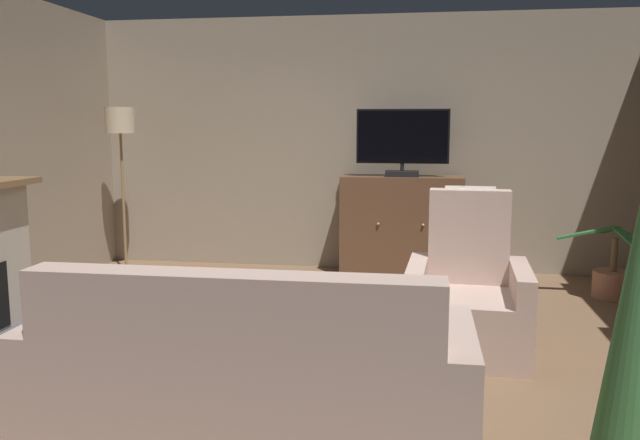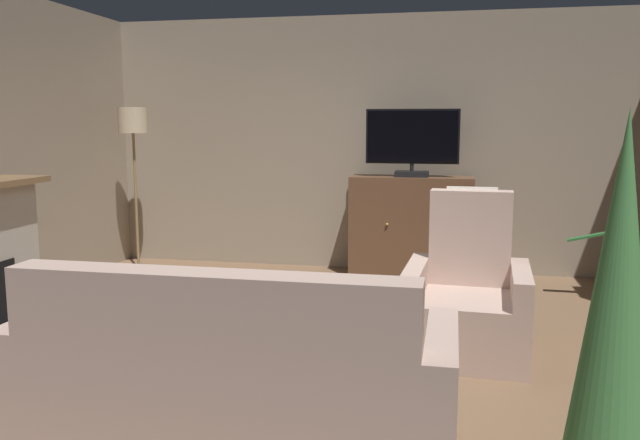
# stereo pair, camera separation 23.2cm
# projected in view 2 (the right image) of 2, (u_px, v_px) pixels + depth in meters

# --- Properties ---
(ground_plane) EXTENTS (6.61, 6.29, 0.04)m
(ground_plane) POSITION_uv_depth(u_px,v_px,m) (323.00, 355.00, 4.77)
(ground_plane) COLOR brown
(wall_back) EXTENTS (6.61, 0.10, 2.83)m
(wall_back) POSITION_uv_depth(u_px,v_px,m) (374.00, 144.00, 7.37)
(wall_back) COLOR gray
(wall_back) RESTS_ON ground_plane
(rug_central) EXTENTS (2.31, 1.79, 0.01)m
(rug_central) POSITION_uv_depth(u_px,v_px,m) (282.00, 350.00, 4.80)
(rug_central) COLOR tan
(rug_central) RESTS_ON ground_plane
(tv_cabinet) EXTENTS (1.30, 0.47, 1.09)m
(tv_cabinet) POSITION_uv_depth(u_px,v_px,m) (411.00, 229.00, 7.07)
(tv_cabinet) COLOR #402A1C
(tv_cabinet) RESTS_ON ground_plane
(television) EXTENTS (0.98, 0.20, 0.71)m
(television) POSITION_uv_depth(u_px,v_px,m) (412.00, 141.00, 6.88)
(television) COLOR black
(television) RESTS_ON tv_cabinet
(coffee_table) EXTENTS (1.06, 0.47, 0.43)m
(coffee_table) POSITION_uv_depth(u_px,v_px,m) (284.00, 310.00, 4.51)
(coffee_table) COLOR #422B19
(coffee_table) RESTS_ON ground_plane
(tv_remote) EXTENTS (0.06, 0.17, 0.02)m
(tv_remote) POSITION_uv_depth(u_px,v_px,m) (274.00, 298.00, 4.56)
(tv_remote) COLOR black
(tv_remote) RESTS_ON coffee_table
(folded_newspaper) EXTENTS (0.31, 0.24, 0.01)m
(folded_newspaper) POSITION_uv_depth(u_px,v_px,m) (265.00, 303.00, 4.46)
(folded_newspaper) COLOR silver
(folded_newspaper) RESTS_ON coffee_table
(sofa_floral) EXTENTS (2.19, 0.88, 1.00)m
(sofa_floral) POSITION_uv_depth(u_px,v_px,m) (232.00, 389.00, 3.27)
(sofa_floral) COLOR #BC9E8E
(sofa_floral) RESTS_ON ground_plane
(armchair_angled_to_table) EXTENTS (0.90, 0.91, 1.18)m
(armchair_angled_to_table) POSITION_uv_depth(u_px,v_px,m) (467.00, 305.00, 4.72)
(armchair_angled_to_table) COLOR #BC9E8E
(armchair_angled_to_table) RESTS_ON ground_plane
(potted_plant_small_fern_corner) EXTENTS (0.34, 0.34, 1.71)m
(potted_plant_small_fern_corner) POSITION_uv_depth(u_px,v_px,m) (615.00, 331.00, 2.29)
(potted_plant_small_fern_corner) COLOR slate
(potted_plant_small_fern_corner) RESTS_ON ground_plane
(potted_plant_leafy_by_curtain) EXTENTS (0.83, 0.90, 0.69)m
(potted_plant_leafy_by_curtain) POSITION_uv_depth(u_px,v_px,m) (624.00, 283.00, 6.11)
(potted_plant_leafy_by_curtain) COLOR #99664C
(potted_plant_leafy_by_curtain) RESTS_ON ground_plane
(cat) EXTENTS (0.69, 0.28, 0.21)m
(cat) POSITION_uv_depth(u_px,v_px,m) (68.00, 363.00, 4.28)
(cat) COLOR #937A5B
(cat) RESTS_ON ground_plane
(floor_lamp) EXTENTS (0.32, 0.32, 1.82)m
(floor_lamp) POSITION_uv_depth(u_px,v_px,m) (133.00, 136.00, 7.26)
(floor_lamp) COLOR #4C4233
(floor_lamp) RESTS_ON ground_plane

